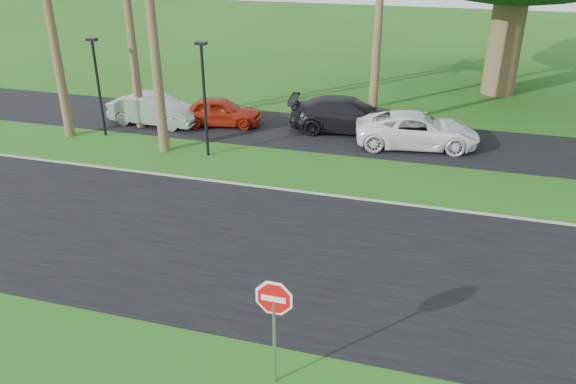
# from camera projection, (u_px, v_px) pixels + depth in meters

# --- Properties ---
(ground) EXTENTS (120.00, 120.00, 0.00)m
(ground) POSITION_uv_depth(u_px,v_px,m) (291.00, 295.00, 14.47)
(ground) COLOR #235114
(ground) RESTS_ON ground
(road) EXTENTS (120.00, 8.00, 0.02)m
(road) POSITION_uv_depth(u_px,v_px,m) (310.00, 255.00, 16.20)
(road) COLOR black
(road) RESTS_ON ground
(parking_strip) EXTENTS (120.00, 5.00, 0.02)m
(parking_strip) POSITION_uv_depth(u_px,v_px,m) (366.00, 137.00, 25.32)
(parking_strip) COLOR black
(parking_strip) RESTS_ON ground
(curb) EXTENTS (120.00, 0.12, 0.06)m
(curb) POSITION_uv_depth(u_px,v_px,m) (338.00, 196.00, 19.71)
(curb) COLOR gray
(curb) RESTS_ON ground
(stop_sign_near) EXTENTS (1.05, 0.07, 2.62)m
(stop_sign_near) POSITION_uv_depth(u_px,v_px,m) (274.00, 312.00, 10.98)
(stop_sign_near) COLOR gray
(stop_sign_near) RESTS_ON ground
(streetlight_left) EXTENTS (0.45, 0.25, 4.34)m
(streetlight_left) POSITION_uv_depth(u_px,v_px,m) (98.00, 81.00, 24.54)
(streetlight_left) COLOR black
(streetlight_left) RESTS_ON ground
(streetlight_right) EXTENTS (0.45, 0.25, 4.64)m
(streetlight_right) POSITION_uv_depth(u_px,v_px,m) (204.00, 93.00, 22.22)
(streetlight_right) COLOR black
(streetlight_right) RESTS_ON ground
(car_silver) EXTENTS (4.42, 1.67, 1.44)m
(car_silver) POSITION_uv_depth(u_px,v_px,m) (155.00, 110.00, 26.65)
(car_silver) COLOR #ACAEB3
(car_silver) RESTS_ON ground
(car_red) EXTENTS (4.16, 2.31, 1.34)m
(car_red) POSITION_uv_depth(u_px,v_px,m) (220.00, 112.00, 26.58)
(car_red) COLOR #9E200D
(car_red) RESTS_ON ground
(car_dark) EXTENTS (5.61, 2.85, 1.56)m
(car_dark) POSITION_uv_depth(u_px,v_px,m) (348.00, 115.00, 25.75)
(car_dark) COLOR black
(car_dark) RESTS_ON ground
(car_minivan) EXTENTS (5.50, 3.15, 1.45)m
(car_minivan) POSITION_uv_depth(u_px,v_px,m) (417.00, 130.00, 23.98)
(car_minivan) COLOR white
(car_minivan) RESTS_ON ground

